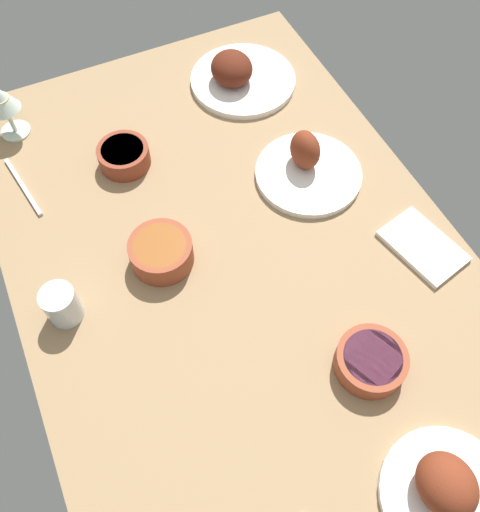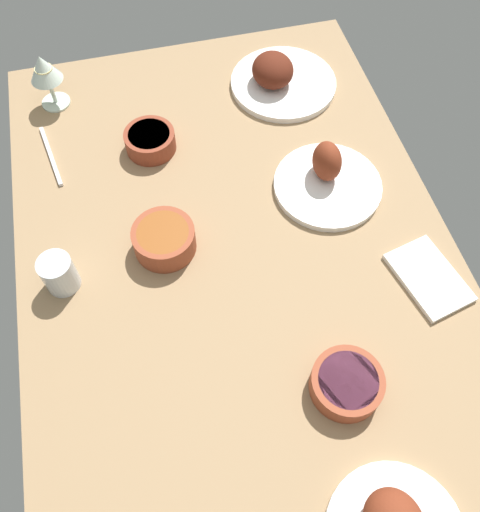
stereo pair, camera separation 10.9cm
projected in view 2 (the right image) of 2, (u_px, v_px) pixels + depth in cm
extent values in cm
cube|color=#937551|center=(240.00, 266.00, 112.76)|extent=(140.00, 90.00, 4.00)
cylinder|color=white|center=(283.00, 83.00, 137.06)|extent=(26.66, 26.66, 1.60)
ellipsoid|color=#511E11|center=(273.00, 70.00, 133.20)|extent=(11.07, 10.24, 7.72)
cylinder|color=white|center=(327.00, 186.00, 120.12)|extent=(23.96, 23.96, 1.60)
ellipsoid|color=maroon|center=(327.00, 161.00, 117.24)|extent=(8.25, 6.11, 9.16)
cylinder|color=brown|center=(150.00, 141.00, 124.82)|extent=(11.68, 11.68, 4.82)
cylinder|color=#DBCC7A|center=(149.00, 135.00, 123.19)|extent=(9.58, 9.58, 1.00)
cylinder|color=brown|center=(346.00, 384.00, 95.40)|extent=(12.93, 12.93, 4.65)
cylinder|color=#4C192D|center=(348.00, 380.00, 93.83)|extent=(10.61, 10.61, 1.00)
cylinder|color=brown|center=(164.00, 240.00, 110.34)|extent=(12.91, 12.91, 5.74)
cylinder|color=brown|center=(163.00, 233.00, 108.31)|extent=(10.58, 10.58, 1.00)
cylinder|color=silver|center=(56.00, 102.00, 134.35)|extent=(7.00, 7.00, 0.50)
cylinder|color=silver|center=(52.00, 90.00, 131.13)|extent=(1.00, 1.00, 7.00)
cone|color=silver|center=(43.00, 68.00, 125.35)|extent=(7.60, 7.60, 6.50)
cylinder|color=beige|center=(45.00, 73.00, 126.59)|extent=(4.18, 4.18, 2.80)
cylinder|color=silver|center=(59.00, 274.00, 104.91)|extent=(6.68, 6.68, 8.05)
cube|color=white|center=(429.00, 278.00, 108.36)|extent=(18.73, 14.33, 1.20)
cube|color=silver|center=(51.00, 156.00, 125.13)|extent=(18.76, 4.20, 0.80)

